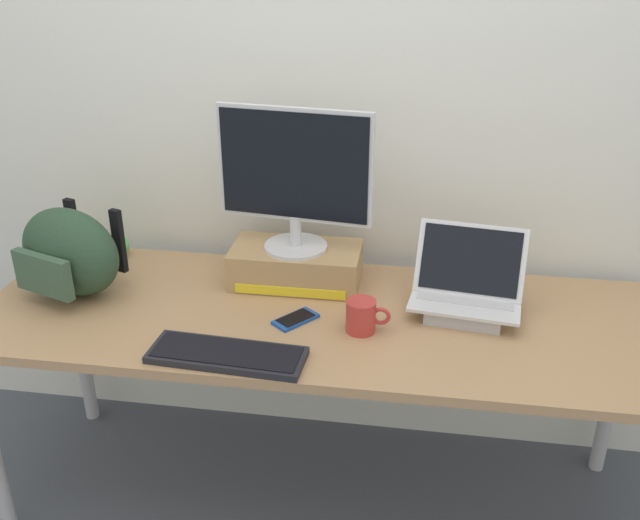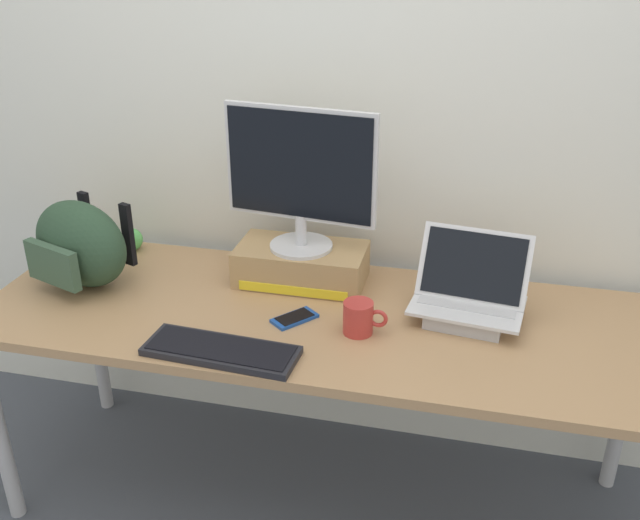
{
  "view_description": "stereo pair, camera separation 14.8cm",
  "coord_description": "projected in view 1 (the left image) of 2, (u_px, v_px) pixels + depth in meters",
  "views": [
    {
      "loc": [
        0.28,
        -1.83,
        1.8
      ],
      "look_at": [
        0.0,
        0.0,
        0.92
      ],
      "focal_mm": 39.57,
      "sensor_mm": 36.0,
      "label": 1
    },
    {
      "loc": [
        0.43,
        -1.8,
        1.8
      ],
      "look_at": [
        0.0,
        0.0,
        0.92
      ],
      "focal_mm": 39.57,
      "sensor_mm": 36.0,
      "label": 2
    }
  ],
  "objects": [
    {
      "name": "external_keyboard",
      "position": [
        227.0,
        355.0,
        1.91
      ],
      "size": [
        0.43,
        0.17,
        0.02
      ],
      "rotation": [
        0.0,
        0.0,
        -0.06
      ],
      "color": "black",
      "rests_on": "desk"
    },
    {
      "name": "coffee_mug",
      "position": [
        362.0,
        316.0,
        2.02
      ],
      "size": [
        0.13,
        0.09,
        0.1
      ],
      "color": "#B2332D",
      "rests_on": "desk"
    },
    {
      "name": "cell_phone",
      "position": [
        296.0,
        319.0,
        2.09
      ],
      "size": [
        0.14,
        0.15,
        0.01
      ],
      "rotation": [
        0.0,
        0.0,
        -0.69
      ],
      "color": "#19479E",
      "rests_on": "desk"
    },
    {
      "name": "toner_box_yellow",
      "position": [
        296.0,
        265.0,
        2.29
      ],
      "size": [
        0.42,
        0.23,
        0.12
      ],
      "color": "#A88456",
      "rests_on": "desk"
    },
    {
      "name": "desk",
      "position": [
        320.0,
        332.0,
        2.16
      ],
      "size": [
        2.07,
        0.73,
        0.74
      ],
      "color": "#A87F56",
      "rests_on": "ground"
    },
    {
      "name": "back_wall",
      "position": [
        342.0,
        93.0,
        2.3
      ],
      "size": [
        7.0,
        0.1,
        2.6
      ],
      "primitive_type": "cube",
      "color": "silver",
      "rests_on": "ground"
    },
    {
      "name": "ground_plane",
      "position": [
        320.0,
        497.0,
        2.45
      ],
      "size": [
        20.0,
        20.0,
        0.0
      ],
      "primitive_type": "plane",
      "color": "#474C56"
    },
    {
      "name": "messenger_backpack",
      "position": [
        70.0,
        253.0,
        2.19
      ],
      "size": [
        0.4,
        0.31,
        0.28
      ],
      "rotation": [
        0.0,
        0.0,
        -0.34
      ],
      "color": "#28422D",
      "rests_on": "desk"
    },
    {
      "name": "plush_toy",
      "position": [
        118.0,
        246.0,
        2.48
      ],
      "size": [
        0.08,
        0.08,
        0.08
      ],
      "color": "#56B256",
      "rests_on": "desk"
    },
    {
      "name": "open_laptop",
      "position": [
        466.0,
        297.0,
        2.12
      ],
      "size": [
        0.35,
        0.27,
        0.25
      ],
      "rotation": [
        0.0,
        0.0,
        -0.13
      ],
      "color": "#ADADB2",
      "rests_on": "desk"
    },
    {
      "name": "desktop_monitor",
      "position": [
        295.0,
        177.0,
        2.16
      ],
      "size": [
        0.49,
        0.2,
        0.46
      ],
      "rotation": [
        0.0,
        0.0,
        -0.12
      ],
      "color": "silver",
      "rests_on": "toner_box_yellow"
    }
  ]
}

